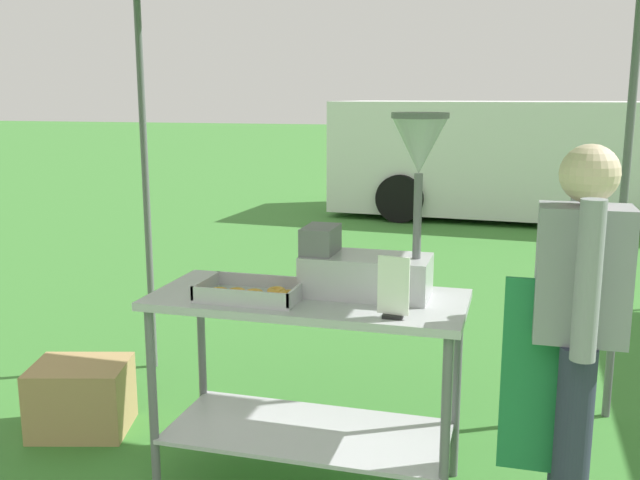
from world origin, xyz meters
TOP-DOWN VIEW (x-y plane):
  - ground_plane at (0.00, 6.00)m, footprint 70.00×70.00m
  - donut_cart at (0.03, 1.07)m, footprint 1.39×0.62m
  - donut_tray at (-0.19, 0.96)m, footprint 0.45×0.29m
  - donut_fryer at (0.32, 1.15)m, footprint 0.62×0.28m
  - menu_sign at (0.45, 0.85)m, footprint 0.13×0.05m
  - vendor at (1.15, 0.94)m, footprint 0.45×0.53m
  - supply_crate at (-1.31, 1.27)m, footprint 0.58×0.51m
  - van_white at (1.14, 9.03)m, footprint 5.88×2.32m

SIDE VIEW (x-z plane):
  - ground_plane at x=0.00m, z-range 0.00..0.00m
  - supply_crate at x=-1.31m, z-range 0.00..0.37m
  - donut_cart at x=0.03m, z-range 0.21..1.12m
  - van_white at x=1.14m, z-range 0.03..1.72m
  - vendor at x=1.15m, z-range 0.10..1.71m
  - donut_tray at x=-0.19m, z-range 0.90..0.97m
  - menu_sign at x=0.45m, z-range 0.89..1.15m
  - donut_fryer at x=0.32m, z-range 0.79..1.59m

